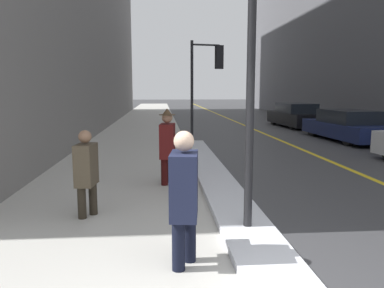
# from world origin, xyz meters

# --- Properties ---
(sidewalk_slab) EXTENTS (4.00, 80.00, 0.01)m
(sidewalk_slab) POSITION_xyz_m (-2.00, 15.00, 0.01)
(sidewalk_slab) COLOR #B2AFA8
(sidewalk_slab) RESTS_ON ground
(road_centre_stripe) EXTENTS (0.16, 80.00, 0.00)m
(road_centre_stripe) POSITION_xyz_m (4.00, 15.00, 0.00)
(road_centre_stripe) COLOR gold
(road_centre_stripe) RESTS_ON ground
(snow_bank_curb) EXTENTS (0.81, 12.21, 0.12)m
(snow_bank_curb) POSITION_xyz_m (0.24, 5.27, 0.06)
(snow_bank_curb) COLOR silver
(snow_bank_curb) RESTS_ON ground
(lamp_post) EXTENTS (0.28, 0.28, 4.44)m
(lamp_post) POSITION_xyz_m (0.25, 1.96, 2.69)
(lamp_post) COLOR black
(lamp_post) RESTS_ON ground
(traffic_light_near) EXTENTS (1.30, 0.46, 3.97)m
(traffic_light_near) POSITION_xyz_m (0.87, 11.48, 2.87)
(traffic_light_near) COLOR black
(traffic_light_near) RESTS_ON ground
(pedestrian_in_glasses) EXTENTS (0.37, 0.76, 1.64)m
(pedestrian_in_glasses) POSITION_xyz_m (-0.74, 1.01, 0.91)
(pedestrian_in_glasses) COLOR black
(pedestrian_in_glasses) RESTS_ON ground
(pedestrian_with_shoulder_bag) EXTENTS (0.33, 0.70, 1.46)m
(pedestrian_with_shoulder_bag) POSITION_xyz_m (-2.23, 2.91, 0.81)
(pedestrian_with_shoulder_bag) COLOR #2A241B
(pedestrian_with_shoulder_bag) RESTS_ON ground
(pedestrian_nearside) EXTENTS (0.37, 0.56, 1.70)m
(pedestrian_nearside) POSITION_xyz_m (-0.86, 4.97, 0.93)
(pedestrian_nearside) COLOR #340C0C
(pedestrian_nearside) RESTS_ON ground
(parked_car_navy) EXTENTS (1.99, 4.91, 1.28)m
(parked_car_navy) POSITION_xyz_m (6.77, 11.78, 0.61)
(parked_car_navy) COLOR navy
(parked_car_navy) RESTS_ON ground
(parked_car_black) EXTENTS (1.98, 4.72, 1.35)m
(parked_car_black) POSITION_xyz_m (6.70, 17.65, 0.63)
(parked_car_black) COLOR black
(parked_car_black) RESTS_ON ground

